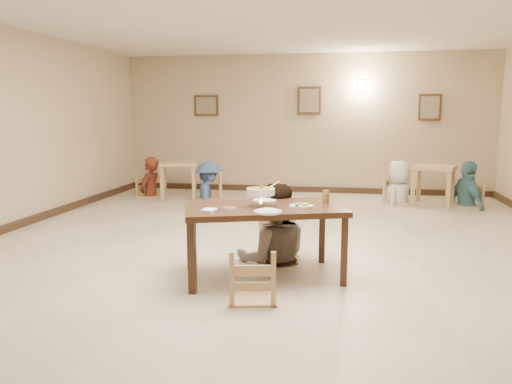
% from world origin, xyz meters
% --- Properties ---
extents(floor, '(10.00, 10.00, 0.00)m').
position_xyz_m(floor, '(0.00, 0.00, 0.00)').
color(floor, '#BEB09C').
rests_on(floor, ground).
extents(ceiling, '(10.00, 10.00, 0.00)m').
position_xyz_m(ceiling, '(0.00, 0.00, 3.00)').
color(ceiling, silver).
rests_on(ceiling, wall_back).
extents(wall_back, '(10.00, 0.00, 10.00)m').
position_xyz_m(wall_back, '(0.00, 5.00, 1.50)').
color(wall_back, tan).
rests_on(wall_back, floor).
extents(baseboard_back, '(8.00, 0.06, 0.12)m').
position_xyz_m(baseboard_back, '(0.00, 4.97, 0.06)').
color(baseboard_back, '#322115').
rests_on(baseboard_back, floor).
extents(picture_a, '(0.55, 0.04, 0.45)m').
position_xyz_m(picture_a, '(-2.20, 4.96, 1.90)').
color(picture_a, '#3D2814').
rests_on(picture_a, wall_back).
extents(picture_b, '(0.50, 0.04, 0.60)m').
position_xyz_m(picture_b, '(0.10, 4.96, 2.00)').
color(picture_b, '#3D2814').
rests_on(picture_b, wall_back).
extents(picture_c, '(0.45, 0.04, 0.55)m').
position_xyz_m(picture_c, '(2.60, 4.96, 1.85)').
color(picture_c, '#3D2814').
rests_on(picture_c, wall_back).
extents(wall_sconce, '(0.16, 0.05, 0.22)m').
position_xyz_m(wall_sconce, '(1.20, 4.96, 2.30)').
color(wall_sconce, '#FFD88C').
rests_on(wall_sconce, wall_back).
extents(main_table, '(1.84, 1.39, 0.77)m').
position_xyz_m(main_table, '(0.06, -0.93, 0.69)').
color(main_table, '#3D2416').
rests_on(main_table, floor).
extents(chair_far, '(0.49, 0.49, 1.04)m').
position_xyz_m(chair_far, '(0.12, -0.21, 0.52)').
color(chair_far, tan).
rests_on(chair_far, floor).
extents(chair_near, '(0.45, 0.45, 0.96)m').
position_xyz_m(chair_near, '(0.07, -1.60, 0.48)').
color(chair_near, tan).
rests_on(chair_near, floor).
extents(main_diner, '(1.05, 0.92, 1.84)m').
position_xyz_m(main_diner, '(0.08, -0.31, 0.92)').
color(main_diner, gray).
rests_on(main_diner, floor).
extents(curry_warmer, '(0.33, 0.29, 0.26)m').
position_xyz_m(curry_warmer, '(0.04, -0.95, 0.92)').
color(curry_warmer, silver).
rests_on(curry_warmer, main_table).
extents(rice_plate_far, '(0.26, 0.26, 0.06)m').
position_xyz_m(rice_plate_far, '(0.03, -0.67, 0.78)').
color(rice_plate_far, white).
rests_on(rice_plate_far, main_table).
extents(rice_plate_near, '(0.27, 0.27, 0.06)m').
position_xyz_m(rice_plate_near, '(0.17, -1.28, 0.78)').
color(rice_plate_near, white).
rests_on(rice_plate_near, main_table).
extents(fried_plate, '(0.25, 0.25, 0.05)m').
position_xyz_m(fried_plate, '(0.46, -0.93, 0.78)').
color(fried_plate, white).
rests_on(fried_plate, main_table).
extents(chili_dish, '(0.11, 0.11, 0.02)m').
position_xyz_m(chili_dish, '(-0.25, -1.15, 0.78)').
color(chili_dish, white).
rests_on(chili_dish, main_table).
extents(napkin_cutlery, '(0.17, 0.24, 0.03)m').
position_xyz_m(napkin_cutlery, '(-0.41, -1.33, 0.78)').
color(napkin_cutlery, white).
rests_on(napkin_cutlery, main_table).
extents(drink_glass, '(0.07, 0.07, 0.15)m').
position_xyz_m(drink_glass, '(0.70, -0.67, 0.83)').
color(drink_glass, white).
rests_on(drink_glass, main_table).
extents(bg_table_left, '(0.93, 0.93, 0.75)m').
position_xyz_m(bg_table_left, '(-2.46, 3.73, 0.61)').
color(bg_table_left, tan).
rests_on(bg_table_left, floor).
extents(bg_table_right, '(0.94, 0.94, 0.75)m').
position_xyz_m(bg_table_right, '(2.56, 3.85, 0.61)').
color(bg_table_right, tan).
rests_on(bg_table_right, floor).
extents(bg_chair_ll, '(0.44, 0.44, 0.94)m').
position_xyz_m(bg_chair_ll, '(-3.11, 3.78, 0.47)').
color(bg_chair_ll, tan).
rests_on(bg_chair_ll, floor).
extents(bg_chair_lr, '(0.51, 0.51, 1.08)m').
position_xyz_m(bg_chair_lr, '(-1.82, 3.71, 0.54)').
color(bg_chair_lr, tan).
rests_on(bg_chair_lr, floor).
extents(bg_chair_rl, '(0.51, 0.51, 1.08)m').
position_xyz_m(bg_chair_rl, '(1.94, 3.91, 0.54)').
color(bg_chair_rl, tan).
rests_on(bg_chair_rl, floor).
extents(bg_chair_rr, '(0.43, 0.43, 0.92)m').
position_xyz_m(bg_chair_rr, '(3.18, 3.79, 0.46)').
color(bg_chair_rr, tan).
rests_on(bg_chair_rr, floor).
extents(bg_diner_a, '(0.49, 0.66, 1.66)m').
position_xyz_m(bg_diner_a, '(-3.11, 3.78, 0.83)').
color(bg_diner_a, maroon).
rests_on(bg_diner_a, floor).
extents(bg_diner_b, '(0.89, 1.14, 1.55)m').
position_xyz_m(bg_diner_b, '(-1.82, 3.71, 0.77)').
color(bg_diner_b, '#4969A6').
rests_on(bg_diner_b, floor).
extents(bg_diner_c, '(0.82, 0.96, 1.65)m').
position_xyz_m(bg_diner_c, '(1.94, 3.91, 0.83)').
color(bg_diner_c, silver).
rests_on(bg_diner_c, floor).
extents(bg_diner_d, '(0.73, 1.09, 1.72)m').
position_xyz_m(bg_diner_d, '(3.18, 3.79, 0.86)').
color(bg_diner_d, teal).
rests_on(bg_diner_d, floor).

